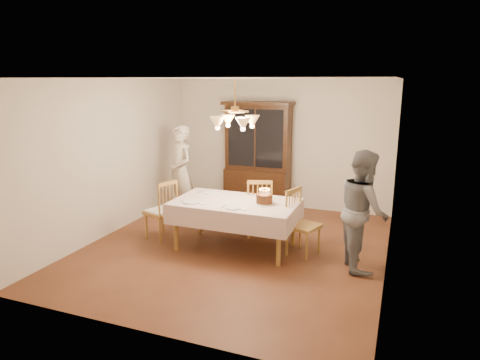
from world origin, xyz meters
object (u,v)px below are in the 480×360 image
at_px(china_hutch, 258,157).
at_px(birthday_cake, 264,199).
at_px(chair_far_side, 259,210).
at_px(dining_table, 235,206).
at_px(elderly_woman, 181,172).

bearing_deg(china_hutch, birthday_cake, -68.93).
height_order(china_hutch, chair_far_side, china_hutch).
bearing_deg(dining_table, elderly_woman, 143.93).
bearing_deg(birthday_cake, elderly_woman, 151.27).
xyz_separation_m(dining_table, elderly_woman, (-1.56, 1.13, 0.20)).
bearing_deg(china_hutch, elderly_woman, -135.85).
bearing_deg(elderly_woman, china_hutch, 78.67).
distance_m(elderly_woman, birthday_cake, 2.30).
bearing_deg(dining_table, birthday_cake, 3.71).
relative_size(china_hutch, birthday_cake, 7.20).
xyz_separation_m(elderly_woman, birthday_cake, (2.01, -1.10, -0.05)).
bearing_deg(dining_table, chair_far_side, 74.93).
height_order(chair_far_side, birthday_cake, chair_far_side).
relative_size(chair_far_side, elderly_woman, 0.57).
height_order(dining_table, chair_far_side, chair_far_side).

